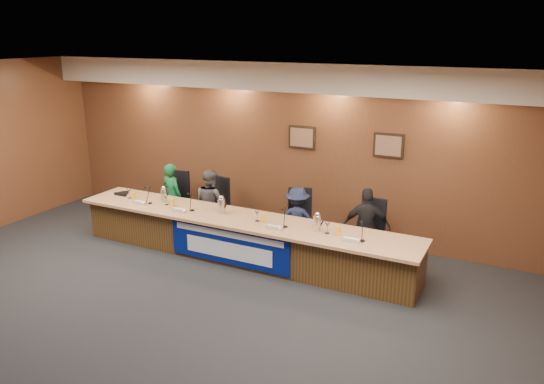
% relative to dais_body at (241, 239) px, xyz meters
% --- Properties ---
extents(floor, '(10.00, 10.00, 0.00)m').
position_rel_dais_body_xyz_m(floor, '(0.00, -2.40, -0.35)').
color(floor, black).
rests_on(floor, ground).
extents(ceiling, '(10.00, 8.00, 0.04)m').
position_rel_dais_body_xyz_m(ceiling, '(0.00, -2.40, 2.85)').
color(ceiling, silver).
rests_on(ceiling, wall_back).
extents(wall_back, '(10.00, 0.04, 3.20)m').
position_rel_dais_body_xyz_m(wall_back, '(0.00, 1.60, 1.25)').
color(wall_back, brown).
rests_on(wall_back, floor).
extents(soffit, '(10.00, 0.50, 0.50)m').
position_rel_dais_body_xyz_m(soffit, '(0.00, 1.35, 2.60)').
color(soffit, beige).
rests_on(soffit, wall_back).
extents(dais_body, '(6.00, 0.80, 0.70)m').
position_rel_dais_body_xyz_m(dais_body, '(0.00, 0.00, 0.00)').
color(dais_body, '#4A3015').
rests_on(dais_body, floor).
extents(dais_top, '(6.10, 0.95, 0.05)m').
position_rel_dais_body_xyz_m(dais_top, '(0.00, -0.05, 0.38)').
color(dais_top, tan).
rests_on(dais_top, dais_body).
extents(banner, '(2.20, 0.02, 0.65)m').
position_rel_dais_body_xyz_m(banner, '(0.00, -0.41, 0.03)').
color(banner, navy).
rests_on(banner, dais_body).
extents(banner_text_upper, '(2.00, 0.01, 0.10)m').
position_rel_dais_body_xyz_m(banner_text_upper, '(0.00, -0.43, 0.23)').
color(banner_text_upper, silver).
rests_on(banner_text_upper, banner).
extents(banner_text_lower, '(1.60, 0.01, 0.28)m').
position_rel_dais_body_xyz_m(banner_text_lower, '(0.00, -0.43, -0.05)').
color(banner_text_lower, silver).
rests_on(banner_text_lower, banner).
extents(wall_photo_left, '(0.52, 0.04, 0.42)m').
position_rel_dais_body_xyz_m(wall_photo_left, '(0.40, 1.57, 1.50)').
color(wall_photo_left, black).
rests_on(wall_photo_left, wall_back).
extents(wall_photo_right, '(0.52, 0.04, 0.42)m').
position_rel_dais_body_xyz_m(wall_photo_right, '(2.00, 1.57, 1.50)').
color(wall_photo_right, black).
rests_on(wall_photo_right, wall_back).
extents(panelist_a, '(0.52, 0.40, 1.29)m').
position_rel_dais_body_xyz_m(panelist_a, '(-1.94, 0.69, 0.29)').
color(panelist_a, '#10592B').
rests_on(panelist_a, floor).
extents(panelist_b, '(0.74, 0.65, 1.27)m').
position_rel_dais_body_xyz_m(panelist_b, '(-1.06, 0.69, 0.29)').
color(panelist_b, '#4B4B50').
rests_on(panelist_b, floor).
extents(panelist_c, '(0.85, 0.63, 1.17)m').
position_rel_dais_body_xyz_m(panelist_c, '(0.72, 0.69, 0.23)').
color(panelist_c, '#171C38').
rests_on(panelist_c, floor).
extents(panelist_d, '(0.83, 0.51, 1.32)m').
position_rel_dais_body_xyz_m(panelist_d, '(1.95, 0.69, 0.31)').
color(panelist_d, black).
rests_on(panelist_d, floor).
extents(office_chair_a, '(0.57, 0.57, 0.08)m').
position_rel_dais_body_xyz_m(office_chair_a, '(-1.94, 0.79, 0.13)').
color(office_chair_a, black).
rests_on(office_chair_a, floor).
extents(office_chair_b, '(0.56, 0.56, 0.08)m').
position_rel_dais_body_xyz_m(office_chair_b, '(-1.06, 0.79, 0.13)').
color(office_chair_b, black).
rests_on(office_chair_b, floor).
extents(office_chair_c, '(0.63, 0.63, 0.08)m').
position_rel_dais_body_xyz_m(office_chair_c, '(0.72, 0.79, 0.13)').
color(office_chair_c, black).
rests_on(office_chair_c, floor).
extents(office_chair_d, '(0.52, 0.52, 0.08)m').
position_rel_dais_body_xyz_m(office_chair_d, '(1.95, 0.79, 0.13)').
color(office_chair_d, black).
rests_on(office_chair_d, floor).
extents(nameplate_a, '(0.24, 0.08, 0.10)m').
position_rel_dais_body_xyz_m(nameplate_a, '(-1.97, -0.28, 0.45)').
color(nameplate_a, white).
rests_on(nameplate_a, dais_top).
extents(microphone_a, '(0.07, 0.07, 0.02)m').
position_rel_dais_body_xyz_m(microphone_a, '(-1.80, -0.14, 0.41)').
color(microphone_a, black).
rests_on(microphone_a, dais_top).
extents(juice_glass_a, '(0.06, 0.06, 0.15)m').
position_rel_dais_body_xyz_m(juice_glass_a, '(-2.19, -0.11, 0.47)').
color(juice_glass_a, yellow).
rests_on(juice_glass_a, dais_top).
extents(water_glass_a, '(0.08, 0.08, 0.18)m').
position_rel_dais_body_xyz_m(water_glass_a, '(-2.33, -0.06, 0.49)').
color(water_glass_a, silver).
rests_on(water_glass_a, dais_top).
extents(nameplate_b, '(0.24, 0.08, 0.10)m').
position_rel_dais_body_xyz_m(nameplate_b, '(-1.07, -0.31, 0.45)').
color(nameplate_b, white).
rests_on(nameplate_b, dais_top).
extents(microphone_b, '(0.07, 0.07, 0.02)m').
position_rel_dais_body_xyz_m(microphone_b, '(-0.89, -0.12, 0.41)').
color(microphone_b, black).
rests_on(microphone_b, dais_top).
extents(juice_glass_b, '(0.06, 0.06, 0.15)m').
position_rel_dais_body_xyz_m(juice_glass_b, '(-1.33, -0.09, 0.47)').
color(juice_glass_b, yellow).
rests_on(juice_glass_b, dais_top).
extents(water_glass_b, '(0.08, 0.08, 0.18)m').
position_rel_dais_body_xyz_m(water_glass_b, '(-1.49, -0.06, 0.49)').
color(water_glass_b, silver).
rests_on(water_glass_b, dais_top).
extents(nameplate_c, '(0.24, 0.08, 0.10)m').
position_rel_dais_body_xyz_m(nameplate_c, '(0.75, -0.32, 0.45)').
color(nameplate_c, white).
rests_on(nameplate_c, dais_top).
extents(microphone_c, '(0.07, 0.07, 0.02)m').
position_rel_dais_body_xyz_m(microphone_c, '(0.88, -0.12, 0.41)').
color(microphone_c, black).
rests_on(microphone_c, dais_top).
extents(juice_glass_c, '(0.06, 0.06, 0.15)m').
position_rel_dais_body_xyz_m(juice_glass_c, '(0.46, -0.09, 0.47)').
color(juice_glass_c, yellow).
rests_on(juice_glass_c, dais_top).
extents(water_glass_c, '(0.08, 0.08, 0.18)m').
position_rel_dais_body_xyz_m(water_glass_c, '(0.35, -0.08, 0.49)').
color(water_glass_c, silver).
rests_on(water_glass_c, dais_top).
extents(nameplate_d, '(0.24, 0.08, 0.10)m').
position_rel_dais_body_xyz_m(nameplate_d, '(1.99, -0.27, 0.45)').
color(nameplate_d, white).
rests_on(nameplate_d, dais_top).
extents(microphone_d, '(0.07, 0.07, 0.02)m').
position_rel_dais_body_xyz_m(microphone_d, '(2.14, -0.14, 0.41)').
color(microphone_d, black).
rests_on(microphone_d, dais_top).
extents(juice_glass_d, '(0.06, 0.06, 0.15)m').
position_rel_dais_body_xyz_m(juice_glass_d, '(1.74, -0.08, 0.47)').
color(juice_glass_d, yellow).
rests_on(juice_glass_d, dais_top).
extents(water_glass_d, '(0.08, 0.08, 0.18)m').
position_rel_dais_body_xyz_m(water_glass_d, '(1.56, -0.08, 0.49)').
color(water_glass_d, silver).
rests_on(water_glass_d, dais_top).
extents(carafe_left, '(0.11, 0.11, 0.25)m').
position_rel_dais_body_xyz_m(carafe_left, '(-1.62, 0.04, 0.53)').
color(carafe_left, silver).
rests_on(carafe_left, dais_top).
extents(carafe_mid, '(0.13, 0.13, 0.25)m').
position_rel_dais_body_xyz_m(carafe_mid, '(-0.37, -0.00, 0.53)').
color(carafe_mid, silver).
rests_on(carafe_mid, dais_top).
extents(carafe_right, '(0.12, 0.12, 0.24)m').
position_rel_dais_body_xyz_m(carafe_right, '(1.39, -0.05, 0.52)').
color(carafe_right, silver).
rests_on(carafe_right, dais_top).
extents(speakerphone, '(0.32, 0.32, 0.05)m').
position_rel_dais_body_xyz_m(speakerphone, '(-2.60, 0.05, 0.43)').
color(speakerphone, black).
rests_on(speakerphone, dais_top).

